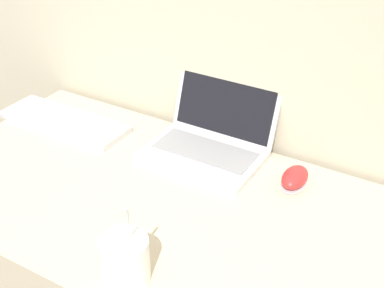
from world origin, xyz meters
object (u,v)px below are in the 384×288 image
Objects in this scene: drink_cup at (125,259)px; computer_mouse at (295,178)px; laptop at (211,136)px; external_keyboard at (65,122)px.

computer_mouse is at bearing 69.98° from drink_cup.
laptop is 0.27m from computer_mouse.
laptop is 0.53m from drink_cup.
drink_cup reaches higher than external_keyboard.
external_keyboard is (-0.73, -0.07, -0.01)m from computer_mouse.
computer_mouse is 0.26× the size of external_keyboard.
drink_cup reaches higher than computer_mouse.
laptop is at bearing 99.39° from drink_cup.
laptop is 2.96× the size of computer_mouse.
drink_cup is 0.70m from external_keyboard.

